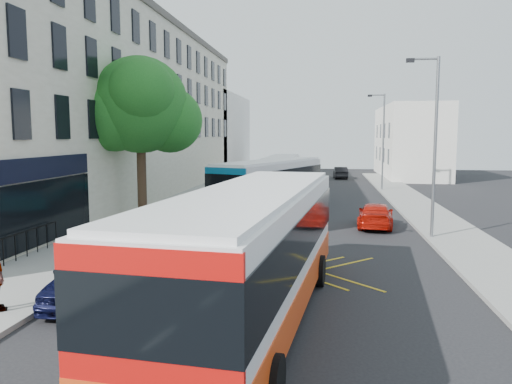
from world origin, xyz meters
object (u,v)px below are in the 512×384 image
(lamp_far, at_px, (382,136))
(parked_car_silver, at_px, (140,252))
(lamp_near, at_px, (433,138))
(distant_car_dark, at_px, (340,173))
(distant_car_grey, at_px, (299,171))
(bus_far, at_px, (281,172))
(parked_car_blue, at_px, (91,275))
(motorbike, at_px, (226,357))
(bus_mid, at_px, (270,183))
(bus_near, at_px, (252,252))
(street_tree, at_px, (140,106))
(red_hatchback, at_px, (376,215))

(lamp_far, xyz_separation_m, parked_car_silver, (-11.10, -26.89, -3.92))
(lamp_near, xyz_separation_m, distant_car_dark, (-3.02, 32.06, -3.98))
(distant_car_grey, bearing_deg, bus_far, -94.16)
(parked_car_blue, xyz_separation_m, distant_car_grey, (3.77, 43.34, -0.02))
(motorbike, bearing_deg, parked_car_silver, 122.15)
(motorbike, distance_m, distant_car_grey, 48.36)
(bus_mid, bearing_deg, lamp_near, -25.48)
(parked_car_blue, bearing_deg, distant_car_dark, 72.73)
(parked_car_silver, bearing_deg, motorbike, -52.64)
(motorbike, relative_size, distant_car_dark, 0.53)
(bus_near, distance_m, parked_car_silver, 6.15)
(street_tree, relative_size, distant_car_grey, 1.72)
(distant_car_grey, distance_m, distant_car_dark, 4.81)
(bus_near, bearing_deg, parked_car_blue, 174.50)
(street_tree, bearing_deg, bus_near, -59.57)
(distant_car_grey, bearing_deg, lamp_near, -77.93)
(bus_far, bearing_deg, street_tree, -109.46)
(street_tree, distance_m, bus_far, 18.40)
(red_hatchback, distance_m, distant_car_dark, 29.22)
(motorbike, relative_size, red_hatchback, 0.48)
(motorbike, distance_m, distant_car_dark, 47.12)
(lamp_near, distance_m, motorbike, 16.69)
(lamp_near, bearing_deg, distant_car_grey, 102.88)
(bus_mid, bearing_deg, red_hatchback, -22.07)
(red_hatchback, bearing_deg, lamp_near, 133.04)
(street_tree, relative_size, motorbike, 4.31)
(bus_far, relative_size, motorbike, 5.14)
(lamp_far, bearing_deg, lamp_near, -90.00)
(bus_mid, height_order, distant_car_dark, bus_mid)
(lamp_far, distance_m, motorbike, 35.72)
(street_tree, relative_size, distant_car_dark, 2.27)
(street_tree, height_order, bus_near, street_tree)
(bus_far, distance_m, distant_car_dark, 13.61)
(parked_car_silver, bearing_deg, distant_car_dark, 85.52)
(street_tree, bearing_deg, parked_car_blue, -75.66)
(bus_near, height_order, distant_car_dark, bus_near)
(bus_mid, bearing_deg, distant_car_grey, 108.92)
(lamp_far, relative_size, parked_car_blue, 1.87)
(parked_car_silver, bearing_deg, parked_car_blue, -88.58)
(bus_far, bearing_deg, distant_car_dark, 67.62)
(parked_car_blue, bearing_deg, distant_car_grey, 79.05)
(distant_car_dark, bearing_deg, parked_car_blue, 75.46)
(bus_far, height_order, parked_car_blue, bus_far)
(street_tree, bearing_deg, parked_car_silver, -69.88)
(bus_far, distance_m, red_hatchback, 17.93)
(bus_near, height_order, bus_mid, bus_near)
(distant_car_dark, bearing_deg, distant_car_grey, -19.48)
(red_hatchback, height_order, distant_car_dark, distant_car_dark)
(parked_car_blue, height_order, distant_car_dark, parked_car_blue)
(bus_mid, xyz_separation_m, bus_far, (-0.26, 11.24, -0.11))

